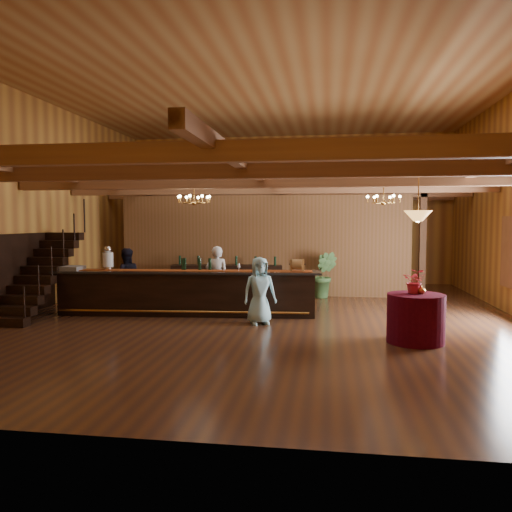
# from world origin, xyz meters

# --- Properties ---
(floor) EXTENTS (14.00, 14.00, 0.00)m
(floor) POSITION_xyz_m (0.00, 0.00, 0.00)
(floor) COLOR #4F2C18
(floor) RESTS_ON ground
(ceiling) EXTENTS (14.00, 14.00, 0.00)m
(ceiling) POSITION_xyz_m (0.00, 0.00, 5.50)
(ceiling) COLOR #A5773E
(ceiling) RESTS_ON wall_back
(wall_back) EXTENTS (12.00, 0.10, 5.50)m
(wall_back) POSITION_xyz_m (0.00, 7.00, 2.75)
(wall_back) COLOR #B98030
(wall_back) RESTS_ON floor
(wall_front) EXTENTS (12.00, 0.10, 5.50)m
(wall_front) POSITION_xyz_m (0.00, -7.00, 2.75)
(wall_front) COLOR #B98030
(wall_front) RESTS_ON floor
(wall_left) EXTENTS (0.10, 14.00, 5.50)m
(wall_left) POSITION_xyz_m (-6.00, 0.00, 2.75)
(wall_left) COLOR #B98030
(wall_left) RESTS_ON floor
(beam_grid) EXTENTS (11.90, 13.90, 0.39)m
(beam_grid) POSITION_xyz_m (0.00, 0.51, 3.24)
(beam_grid) COLOR #945F38
(beam_grid) RESTS_ON wall_left
(support_posts) EXTENTS (9.20, 10.20, 3.20)m
(support_posts) POSITION_xyz_m (0.00, -0.50, 1.60)
(support_posts) COLOR #945F38
(support_posts) RESTS_ON floor
(partition_wall) EXTENTS (9.00, 0.18, 3.10)m
(partition_wall) POSITION_xyz_m (-0.50, 3.50, 1.55)
(partition_wall) COLOR brown
(partition_wall) RESTS_ON floor
(window_right_back) EXTENTS (0.12, 1.05, 1.75)m
(window_right_back) POSITION_xyz_m (5.95, 1.00, 1.55)
(window_right_back) COLOR white
(window_right_back) RESTS_ON wall_right
(staircase) EXTENTS (1.00, 2.80, 2.00)m
(staircase) POSITION_xyz_m (-5.45, -0.74, 1.00)
(staircase) COLOR black
(staircase) RESTS_ON floor
(backroom_boxes) EXTENTS (4.10, 0.60, 1.10)m
(backroom_boxes) POSITION_xyz_m (-0.29, 5.50, 0.53)
(backroom_boxes) COLOR black
(backroom_boxes) RESTS_ON floor
(tasting_bar) EXTENTS (6.60, 1.32, 1.10)m
(tasting_bar) POSITION_xyz_m (-1.90, -0.13, 0.55)
(tasting_bar) COLOR black
(tasting_bar) RESTS_ON floor
(beverage_dispenser) EXTENTS (0.26, 0.26, 0.60)m
(beverage_dispenser) POSITION_xyz_m (-3.88, -0.23, 1.38)
(beverage_dispenser) COLOR silver
(beverage_dispenser) RESTS_ON tasting_bar
(glass_rack_tray) EXTENTS (0.50, 0.50, 0.10)m
(glass_rack_tray) POSITION_xyz_m (-4.74, -0.40, 1.14)
(glass_rack_tray) COLOR gray
(glass_rack_tray) RESTS_ON tasting_bar
(raffle_drum) EXTENTS (0.34, 0.24, 0.30)m
(raffle_drum) POSITION_xyz_m (0.80, 0.02, 1.27)
(raffle_drum) COLOR brown
(raffle_drum) RESTS_ON tasting_bar
(bar_bottle_0) EXTENTS (0.07, 0.07, 0.30)m
(bar_bottle_0) POSITION_xyz_m (-2.02, -0.01, 1.24)
(bar_bottle_0) COLOR black
(bar_bottle_0) RESTS_ON tasting_bar
(bar_bottle_1) EXTENTS (0.07, 0.07, 0.30)m
(bar_bottle_1) POSITION_xyz_m (-1.97, -0.01, 1.24)
(bar_bottle_1) COLOR black
(bar_bottle_1) RESTS_ON tasting_bar
(bar_bottle_2) EXTENTS (0.07, 0.07, 0.30)m
(bar_bottle_2) POSITION_xyz_m (-1.60, 0.02, 1.24)
(bar_bottle_2) COLOR black
(bar_bottle_2) RESTS_ON tasting_bar
(bar_bottle_3) EXTENTS (0.07, 0.07, 0.30)m
(bar_bottle_3) POSITION_xyz_m (-1.35, 0.04, 1.24)
(bar_bottle_3) COLOR black
(bar_bottle_3) RESTS_ON tasting_bar
(backbar_shelf) EXTENTS (3.43, 0.93, 0.95)m
(backbar_shelf) POSITION_xyz_m (-1.55, 3.09, 0.48)
(backbar_shelf) COLOR black
(backbar_shelf) RESTS_ON floor
(round_table) EXTENTS (1.07, 1.07, 0.93)m
(round_table) POSITION_xyz_m (3.19, -2.22, 0.46)
(round_table) COLOR #4E0617
(round_table) RESTS_ON floor
(chandelier_left) EXTENTS (0.80, 0.80, 0.52)m
(chandelier_left) POSITION_xyz_m (-1.69, -0.13, 2.84)
(chandelier_left) COLOR gold
(chandelier_left) RESTS_ON beam_grid
(chandelier_right) EXTENTS (0.80, 0.80, 0.52)m
(chandelier_right) POSITION_xyz_m (2.85, 0.51, 2.84)
(chandelier_right) COLOR gold
(chandelier_right) RESTS_ON beam_grid
(pendant_lamp) EXTENTS (0.52, 0.52, 0.90)m
(pendant_lamp) POSITION_xyz_m (3.19, -2.22, 2.40)
(pendant_lamp) COLOR gold
(pendant_lamp) RESTS_ON beam_grid
(bartender) EXTENTS (0.63, 0.43, 1.66)m
(bartender) POSITION_xyz_m (-1.33, 0.74, 0.83)
(bartender) COLOR silver
(bartender) RESTS_ON floor
(staff_second) EXTENTS (0.95, 0.87, 1.58)m
(staff_second) POSITION_xyz_m (-3.80, 0.69, 0.79)
(staff_second) COLOR black
(staff_second) RESTS_ON floor
(guest) EXTENTS (0.86, 0.72, 1.51)m
(guest) POSITION_xyz_m (0.03, -0.95, 0.75)
(guest) COLOR #9BD5E1
(guest) RESTS_ON floor
(floor_plant) EXTENTS (0.83, 0.70, 1.39)m
(floor_plant) POSITION_xyz_m (1.41, 3.11, 0.70)
(floor_plant) COLOR #3E6732
(floor_plant) RESTS_ON floor
(table_flowers) EXTENTS (0.53, 0.50, 0.48)m
(table_flowers) POSITION_xyz_m (3.17, -2.15, 1.16)
(table_flowers) COLOR #D02D41
(table_flowers) RESTS_ON round_table
(table_vase) EXTENTS (0.15, 0.15, 0.28)m
(table_vase) POSITION_xyz_m (3.28, -2.19, 1.07)
(table_vase) COLOR gold
(table_vase) RESTS_ON round_table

